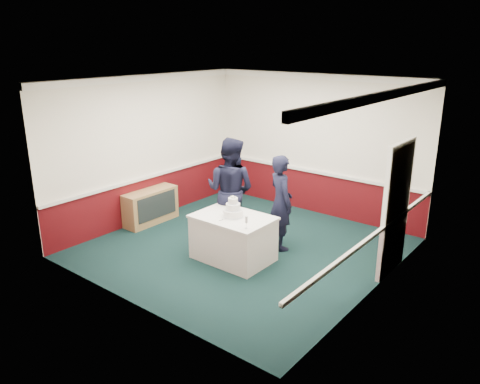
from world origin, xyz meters
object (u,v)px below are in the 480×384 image
Objects in this scene: champagne_flute at (246,220)px; person_man at (230,190)px; cake_knife at (224,219)px; wedding_cake at (233,210)px; person_woman at (281,202)px; sideboard at (151,206)px; cake_table at (233,238)px.

person_man is (-1.08, 0.91, 0.06)m from champagne_flute.
wedding_cake is at bearing 90.98° from cake_knife.
cake_knife is at bearing 171.42° from champagne_flute.
person_woman is at bearing -176.12° from person_man.
sideboard is at bearing 173.54° from wedding_cake.
cake_table is 0.67× the size of person_man.
cake_knife is 1.18m from person_woman.
cake_knife is 1.01m from person_man.
person_man is at bearing 132.73° from cake_table.
person_woman is at bearing 96.90° from champagne_flute.
champagne_flute is 1.20m from person_woman.
person_woman is at bearing 68.74° from cake_table.
person_man is (-0.58, 0.63, 0.59)m from cake_table.
cake_table is 0.44m from cake_knife.
cake_knife is at bearing 110.55° from person_man.
cake_table is (2.44, -0.28, 0.05)m from sideboard.
sideboard is 2.91m from person_woman.
cake_table is 1.04m from person_man.
cake_knife is (-0.03, -0.20, 0.39)m from cake_table.
champagne_flute reaches higher than cake_knife.
cake_table is at bearing 150.75° from champagne_flute.
champagne_flute is 0.10× the size of person_man.
wedding_cake is 0.98m from person_woman.
sideboard is at bearing 178.33° from cake_knife.
person_man reaches higher than cake_table.
cake_table is at bearing 90.98° from cake_knife.
sideboard is at bearing -2.31° from person_man.
person_woman is at bearing 12.86° from sideboard.
person_man is at bearing 132.73° from wedding_cake.
champagne_flute is (0.53, -0.08, 0.14)m from cake_knife.
cake_table is 0.50m from wedding_cake.
cake_table is at bearing 100.53° from person_woman.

